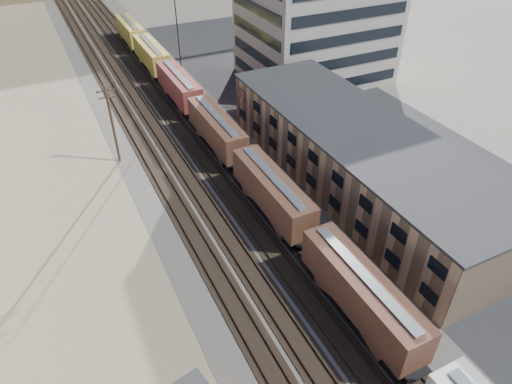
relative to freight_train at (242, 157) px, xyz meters
name	(u,v)px	position (x,y,z in m)	size (l,w,h in m)	color
ballast_bed	(166,120)	(-3.80, 17.98, -2.76)	(18.00, 200.00, 0.06)	#4C4742
dirt_yard	(23,193)	(-23.80, 7.98, -2.78)	(24.00, 180.00, 0.03)	gray
asphalt_lot	(352,133)	(18.20, 2.98, -2.77)	(26.00, 120.00, 0.04)	#232326
rail_tracks	(163,121)	(-4.35, 17.98, -2.68)	(11.40, 200.00, 0.24)	black
freight_train	(242,157)	(0.00, 0.00, 0.00)	(3.00, 119.74, 4.46)	black
warehouse	(358,157)	(11.18, -7.02, 0.86)	(12.40, 40.40, 7.25)	tan
office_tower	(316,22)	(24.15, 22.93, 6.47)	(22.60, 18.60, 18.45)	#9E998E
utility_pole_north	(112,123)	(-12.30, 9.98, 2.50)	(2.20, 0.32, 10.00)	#382619
radio_mast	(178,32)	(2.20, 27.98, 6.33)	(1.20, 0.16, 18.00)	black
parked_car_blue	(333,88)	(23.24, 15.43, -1.94)	(2.82, 6.11, 1.70)	navy
parked_car_far	(353,100)	(23.47, 10.29, -1.94)	(2.03, 5.04, 1.72)	silver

